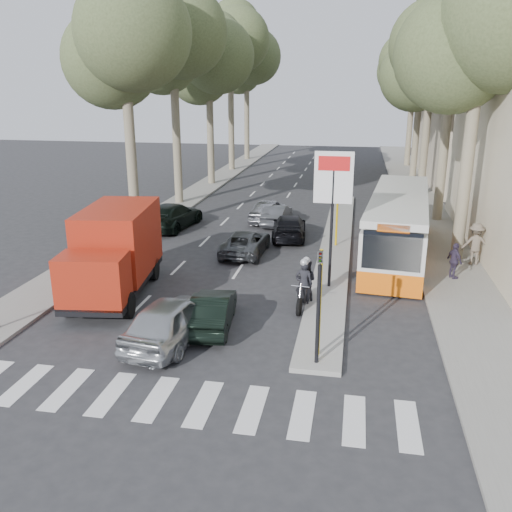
% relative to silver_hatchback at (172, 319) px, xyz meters
% --- Properties ---
extents(ground, '(120.00, 120.00, 0.00)m').
position_rel_silver_hatchback_xyz_m(ground, '(1.50, 0.66, -0.77)').
color(ground, '#28282B').
rests_on(ground, ground).
extents(sidewalk_right, '(3.20, 70.00, 0.12)m').
position_rel_silver_hatchback_xyz_m(sidewalk_right, '(10.10, 25.66, -0.71)').
color(sidewalk_right, gray).
rests_on(sidewalk_right, ground).
extents(median_left, '(2.40, 64.00, 0.12)m').
position_rel_silver_hatchback_xyz_m(median_left, '(-6.50, 28.66, -0.71)').
color(median_left, gray).
rests_on(median_left, ground).
extents(traffic_island, '(1.50, 26.00, 0.16)m').
position_rel_silver_hatchback_xyz_m(traffic_island, '(4.75, 11.66, -0.69)').
color(traffic_island, gray).
rests_on(traffic_island, ground).
extents(building_far, '(11.00, 20.00, 16.00)m').
position_rel_silver_hatchback_xyz_m(building_far, '(17.00, 34.66, 7.23)').
color(building_far, '#B7A88E').
rests_on(building_far, ground).
extents(billboard, '(1.50, 12.10, 5.60)m').
position_rel_silver_hatchback_xyz_m(billboard, '(4.75, 5.66, 2.93)').
color(billboard, yellow).
rests_on(billboard, ground).
extents(traffic_light_island, '(0.16, 0.41, 3.60)m').
position_rel_silver_hatchback_xyz_m(traffic_light_island, '(4.75, -0.84, 1.72)').
color(traffic_light_island, black).
rests_on(traffic_light_island, ground).
extents(tree_l_a, '(7.40, 7.20, 14.10)m').
position_rel_silver_hatchback_xyz_m(tree_l_a, '(-6.37, 12.77, 9.61)').
color(tree_l_a, '#6B604C').
rests_on(tree_l_a, ground).
extents(tree_l_b, '(7.40, 7.20, 14.88)m').
position_rel_silver_hatchback_xyz_m(tree_l_b, '(-6.47, 20.77, 10.30)').
color(tree_l_b, '#6B604C').
rests_on(tree_l_b, ground).
extents(tree_l_c, '(7.40, 7.20, 13.71)m').
position_rel_silver_hatchback_xyz_m(tree_l_c, '(-6.27, 28.77, 9.27)').
color(tree_l_c, '#6B604C').
rests_on(tree_l_c, ground).
extents(tree_l_d, '(7.40, 7.20, 15.66)m').
position_rel_silver_hatchback_xyz_m(tree_l_d, '(-6.37, 36.77, 10.99)').
color(tree_l_d, '#6B604C').
rests_on(tree_l_d, ground).
extents(tree_l_e, '(7.40, 7.20, 14.49)m').
position_rel_silver_hatchback_xyz_m(tree_l_e, '(-6.47, 44.77, 9.96)').
color(tree_l_e, '#6B604C').
rests_on(tree_l_e, ground).
extents(tree_r_a, '(7.40, 7.20, 14.10)m').
position_rel_silver_hatchback_xyz_m(tree_r_a, '(10.63, 10.77, 9.61)').
color(tree_r_a, '#6B604C').
rests_on(tree_r_a, ground).
extents(tree_r_b, '(7.40, 7.20, 15.27)m').
position_rel_silver_hatchback_xyz_m(tree_r_b, '(10.73, 18.77, 10.65)').
color(tree_r_b, '#6B604C').
rests_on(tree_r_b, ground).
extents(tree_r_c, '(7.40, 7.20, 13.32)m').
position_rel_silver_hatchback_xyz_m(tree_r_c, '(10.53, 26.77, 8.92)').
color(tree_r_c, '#6B604C').
rests_on(tree_r_c, ground).
extents(tree_r_d, '(7.40, 7.20, 14.88)m').
position_rel_silver_hatchback_xyz_m(tree_r_d, '(10.63, 34.77, 10.30)').
color(tree_r_d, '#6B604C').
rests_on(tree_r_d, ground).
extents(tree_r_e, '(7.40, 7.20, 14.10)m').
position_rel_silver_hatchback_xyz_m(tree_r_e, '(10.73, 42.77, 9.61)').
color(tree_r_e, '#6B604C').
rests_on(tree_r_e, ground).
extents(silver_hatchback, '(2.42, 4.73, 1.54)m').
position_rel_silver_hatchback_xyz_m(silver_hatchback, '(0.00, 0.00, 0.00)').
color(silver_hatchback, '#AFB3B7').
rests_on(silver_hatchback, ground).
extents(dark_hatchback, '(1.73, 3.87, 1.23)m').
position_rel_silver_hatchback_xyz_m(dark_hatchback, '(1.00, 1.30, -0.15)').
color(dark_hatchback, black).
rests_on(dark_hatchback, ground).
extents(queue_car_a, '(2.01, 4.25, 1.17)m').
position_rel_silver_hatchback_xyz_m(queue_car_a, '(0.40, 9.83, -0.18)').
color(queue_car_a, '#43464A').
rests_on(queue_car_a, ground).
extents(queue_car_b, '(2.19, 4.51, 1.26)m').
position_rel_silver_hatchback_xyz_m(queue_car_b, '(2.16, 13.13, -0.14)').
color(queue_car_b, black).
rests_on(queue_car_b, ground).
extents(queue_car_c, '(2.06, 4.30, 1.42)m').
position_rel_silver_hatchback_xyz_m(queue_car_c, '(0.40, 16.66, -0.06)').
color(queue_car_c, '#A0A1A7').
rests_on(queue_car_c, ground).
extents(queue_car_d, '(1.49, 3.72, 1.20)m').
position_rel_silver_hatchback_xyz_m(queue_car_d, '(1.04, 15.98, -0.17)').
color(queue_car_d, '#45474C').
rests_on(queue_car_d, ground).
extents(queue_car_e, '(2.71, 5.33, 1.48)m').
position_rel_silver_hatchback_xyz_m(queue_car_e, '(-4.80, 13.99, -0.03)').
color(queue_car_e, black).
rests_on(queue_car_e, ground).
extents(red_truck, '(3.23, 6.63, 3.39)m').
position_rel_silver_hatchback_xyz_m(red_truck, '(-3.55, 3.67, 1.02)').
color(red_truck, black).
rests_on(red_truck, ground).
extents(city_bus, '(3.73, 11.86, 3.07)m').
position_rel_silver_hatchback_xyz_m(city_bus, '(7.70, 10.88, 0.85)').
color(city_bus, orange).
rests_on(city_bus, ground).
extents(motorcycle, '(0.85, 2.26, 1.92)m').
position_rel_silver_hatchback_xyz_m(motorcycle, '(3.92, 3.83, 0.10)').
color(motorcycle, black).
rests_on(motorcycle, ground).
extents(pedestrian_near, '(0.81, 1.02, 1.56)m').
position_rel_silver_hatchback_xyz_m(pedestrian_near, '(9.89, 7.67, 0.13)').
color(pedestrian_near, '#3D334C').
rests_on(pedestrian_near, sidewalk_right).
extents(pedestrian_far, '(1.26, 0.59, 1.93)m').
position_rel_silver_hatchback_xyz_m(pedestrian_far, '(11.11, 9.84, 0.32)').
color(pedestrian_far, '#665A4C').
rests_on(pedestrian_far, sidewalk_right).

